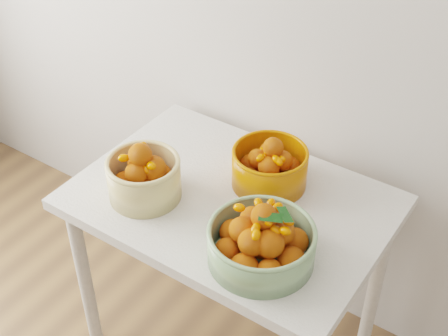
{
  "coord_description": "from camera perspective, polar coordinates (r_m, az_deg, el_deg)",
  "views": [
    {
      "loc": [
        0.67,
        0.32,
        2.06
      ],
      "look_at": [
        -0.15,
        1.54,
        0.92
      ],
      "focal_mm": 50.0,
      "sensor_mm": 36.0,
      "label": 1
    }
  ],
  "objects": [
    {
      "name": "bowl_orange",
      "position": [
        2.03,
        4.19,
        0.13
      ],
      "size": [
        0.3,
        0.3,
        0.18
      ],
      "rotation": [
        0.0,
        0.0,
        -0.25
      ],
      "color": "#CD5904",
      "rests_on": "table"
    },
    {
      "name": "bowl_green",
      "position": [
        1.77,
        3.47,
        -6.76
      ],
      "size": [
        0.39,
        0.39,
        0.2
      ],
      "rotation": [
        0.0,
        0.0,
        0.3
      ],
      "color": "gray",
      "rests_on": "table"
    },
    {
      "name": "bowl_cream",
      "position": [
        1.99,
        -7.32,
        -0.79
      ],
      "size": [
        0.25,
        0.25,
        0.2
      ],
      "rotation": [
        0.0,
        0.0,
        0.03
      ],
      "color": "#D6BD7D",
      "rests_on": "table"
    },
    {
      "name": "table",
      "position": [
        2.08,
        0.61,
        -4.76
      ],
      "size": [
        1.0,
        0.7,
        0.75
      ],
      "color": "silver",
      "rests_on": "ground"
    }
  ]
}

